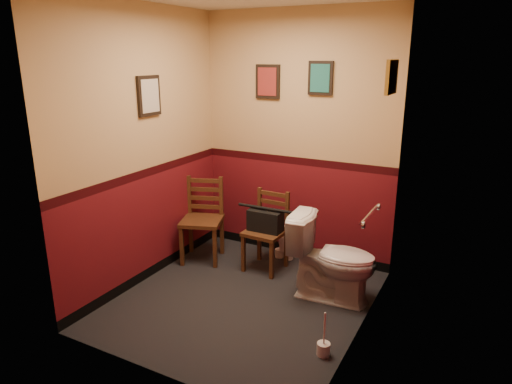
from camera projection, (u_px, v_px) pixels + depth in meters
floor at (244, 300)px, 4.32m from camera, size 2.20×2.40×0.00m
wall_back at (297, 139)px, 4.95m from camera, size 2.20×0.00×2.70m
wall_front at (150, 197)px, 2.92m from camera, size 2.20×0.00×2.70m
wall_left at (144, 149)px, 4.43m from camera, size 0.00×2.40×2.70m
wall_right at (369, 176)px, 3.44m from camera, size 0.00×2.40×2.70m
grab_bar at (370, 215)px, 3.78m from camera, size 0.05×0.56×0.06m
framed_print_back_a at (268, 82)px, 4.92m from camera, size 0.28×0.04×0.36m
framed_print_back_b at (320, 78)px, 4.63m from camera, size 0.26×0.04×0.34m
framed_print_left at (149, 96)px, 4.36m from camera, size 0.04×0.30×0.38m
framed_print_right at (391, 77)px, 3.76m from camera, size 0.04×0.34×0.28m
toilet at (333, 259)px, 4.24m from camera, size 0.85×0.52×0.80m
toilet_brush at (323, 348)px, 3.51m from camera, size 0.10×0.10×0.37m
chair_left at (203, 219)px, 5.09m from camera, size 0.55×0.55×0.92m
chair_right at (267, 231)px, 4.86m from camera, size 0.41×0.41×0.85m
handbag at (265, 220)px, 4.79m from camera, size 0.36×0.18×0.26m
tp_stack at (284, 245)px, 5.16m from camera, size 0.22×0.13×0.38m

